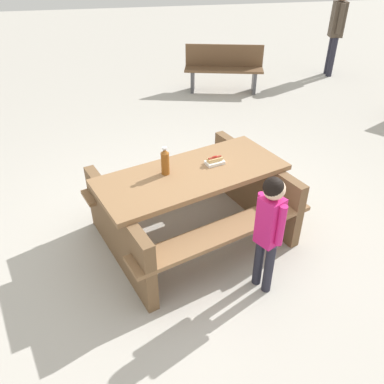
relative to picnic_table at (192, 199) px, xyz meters
The scene contains 7 objects.
ground_plane 0.44m from the picnic_table, ahead, with size 30.00×30.00×0.00m, color #B7B2A8.
picnic_table is the anchor object (origin of this frame).
soda_bottle 0.50m from the picnic_table, behind, with size 0.08×0.08×0.27m.
hotdog_tray 0.43m from the picnic_table, 24.38° to the left, with size 0.20×0.15×0.08m.
child_in_coat 0.98m from the picnic_table, 60.91° to the right, with size 0.22×0.25×1.13m.
park_bench_mid 4.50m from the picnic_table, 70.75° to the left, with size 1.55×0.77×0.85m.
bystander_adult 6.28m from the picnic_table, 49.83° to the left, with size 0.30×0.43×1.77m.
Camera 1 is at (-0.62, -3.07, 2.62)m, focal length 36.31 mm.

